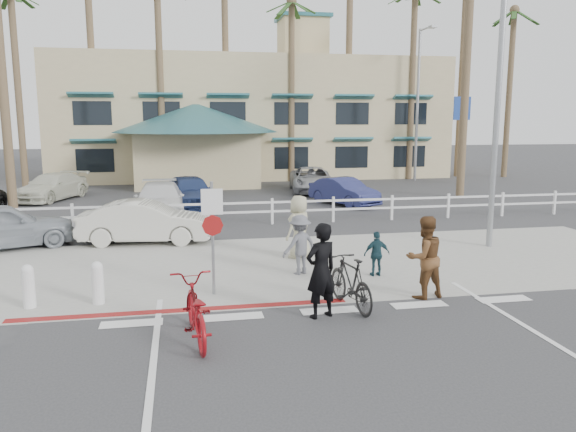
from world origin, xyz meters
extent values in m
plane|color=#333335|center=(0.00, 0.00, 0.00)|extent=(140.00, 140.00, 0.00)
cube|color=#333335|center=(0.00, -2.00, 0.00)|extent=(12.00, 16.00, 0.01)
cube|color=gray|center=(0.00, 4.50, 0.01)|extent=(22.00, 7.00, 0.01)
cube|color=#333335|center=(0.00, 8.50, 0.00)|extent=(40.00, 5.00, 0.01)
cube|color=#333335|center=(0.00, 18.00, 0.00)|extent=(50.00, 16.00, 0.01)
cube|color=maroon|center=(-3.00, 1.20, 0.01)|extent=(7.00, 0.25, 0.02)
imported|color=maroon|center=(-2.78, -0.47, 0.57)|extent=(0.97, 2.23, 1.14)
imported|color=black|center=(-0.26, 0.28, 0.97)|extent=(0.83, 0.70, 1.95)
imported|color=black|center=(0.49, 0.71, 0.57)|extent=(0.87, 1.95, 1.14)
imported|color=brown|center=(2.31, 1.10, 0.93)|extent=(1.02, 0.86, 1.86)
imported|color=#595B62|center=(-0.01, 3.52, 0.78)|extent=(1.15, 0.94, 1.55)
imported|color=#193842|center=(1.87, 2.96, 0.58)|extent=(0.68, 0.29, 1.16)
imported|color=tan|center=(0.32, 5.19, 0.91)|extent=(1.05, 1.02, 1.82)
imported|color=beige|center=(-4.14, 8.07, 0.69)|extent=(4.30, 1.88, 1.38)
imported|color=#8D949E|center=(-8.45, 7.99, 0.73)|extent=(4.60, 3.15, 1.45)
imported|color=silver|center=(-3.84, 12.80, 0.70)|extent=(2.03, 4.86, 1.40)
imported|color=navy|center=(-2.59, 14.95, 0.75)|extent=(2.52, 4.64, 1.50)
imported|color=navy|center=(4.48, 14.73, 0.63)|extent=(2.77, 4.04, 1.26)
imported|color=beige|center=(-9.26, 18.96, 0.66)|extent=(3.39, 4.87, 1.31)
imported|color=gray|center=(4.07, 19.51, 0.68)|extent=(2.91, 5.16, 1.36)
camera|label=1|loc=(-2.95, -10.25, 3.97)|focal=35.00mm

